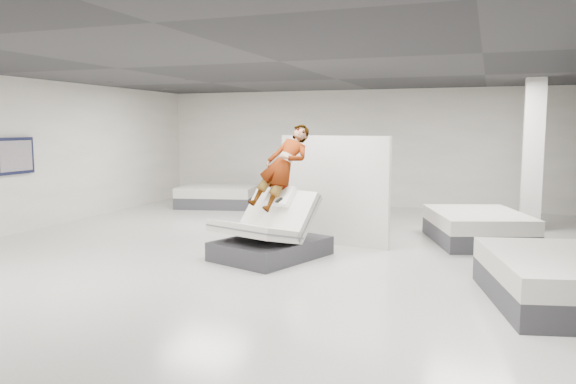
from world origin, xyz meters
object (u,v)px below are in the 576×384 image
object	(u,v)px
divider_panel	(333,190)
flat_bed_right_near	(563,280)
flat_bed_left_far	(217,196)
person	(282,186)
wall_poster	(15,156)
column	(533,155)
hero_bed	(270,237)
flat_bed_right_far	(477,227)
remote	(279,200)

from	to	relation	value
divider_panel	flat_bed_right_near	bearing A→B (deg)	-22.88
flat_bed_right_near	flat_bed_left_far	distance (m)	10.12
divider_panel	flat_bed_left_far	xyz separation A→B (m)	(-4.30, 3.71, -0.73)
person	flat_bed_right_near	bearing A→B (deg)	1.22
wall_poster	divider_panel	bearing A→B (deg)	10.71
column	wall_poster	xyz separation A→B (m)	(-9.93, -4.00, 0.00)
flat_bed_right_near	column	size ratio (longest dim) A/B	0.80
hero_bed	wall_poster	bearing A→B (deg)	177.21
hero_bed	divider_panel	xyz separation A→B (m)	(0.70, 1.48, 0.66)
divider_panel	flat_bed_right_far	xyz separation A→B (m)	(2.55, 1.03, -0.72)
person	column	bearing A→B (deg)	63.34
person	flat_bed_left_far	world-z (taller)	person
flat_bed_right_far	flat_bed_right_near	world-z (taller)	flat_bed_right_near
wall_poster	flat_bed_right_near	bearing A→B (deg)	-7.79
remote	flat_bed_left_far	size ratio (longest dim) A/B	0.06
flat_bed_left_far	column	distance (m)	8.04
person	column	distance (m)	5.75
hero_bed	flat_bed_right_near	xyz separation A→B (m)	(4.33, -1.09, -0.05)
remote	flat_bed_right_far	size ratio (longest dim) A/B	0.06
remote	column	size ratio (longest dim) A/B	0.04
person	wall_poster	bearing A→B (deg)	-159.86
person	divider_panel	size ratio (longest dim) A/B	0.74
hero_bed	person	world-z (taller)	person
hero_bed	column	distance (m)	6.17
flat_bed_left_far	person	bearing A→B (deg)	-52.60
person	wall_poster	world-z (taller)	wall_poster
flat_bed_right_near	wall_poster	distance (m)	10.17
flat_bed_right_far	flat_bed_left_far	bearing A→B (deg)	158.68
divider_panel	flat_bed_right_far	size ratio (longest dim) A/B	0.88
remote	hero_bed	bearing A→B (deg)	177.06
remote	divider_panel	xyz separation A→B (m)	(0.49, 1.56, 0.02)
flat_bed_left_far	wall_poster	distance (m)	5.49
flat_bed_right_near	column	xyz separation A→B (m)	(-0.06, 5.37, 1.29)
divider_panel	column	size ratio (longest dim) A/B	0.70
remote	wall_poster	distance (m)	5.91
person	column	world-z (taller)	column
flat_bed_right_far	flat_bed_right_near	bearing A→B (deg)	-73.29
person	column	size ratio (longest dim) A/B	0.51
flat_bed_right_far	wall_poster	world-z (taller)	wall_poster
flat_bed_right_near	flat_bed_left_far	size ratio (longest dim) A/B	1.12
hero_bed	flat_bed_right_near	distance (m)	4.46
person	flat_bed_left_far	xyz separation A→B (m)	(-3.72, 4.87, -0.91)
person	flat_bed_right_far	xyz separation A→B (m)	(3.13, 2.19, -0.90)
column	flat_bed_left_far	bearing A→B (deg)	173.40
hero_bed	flat_bed_left_far	distance (m)	6.32
flat_bed_right_far	wall_poster	xyz separation A→B (m)	(-8.91, -2.24, 1.31)
flat_bed_right_far	column	bearing A→B (deg)	59.98
divider_panel	flat_bed_right_far	world-z (taller)	divider_panel
flat_bed_right_far	column	size ratio (longest dim) A/B	0.79
person	flat_bed_right_near	distance (m)	4.53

